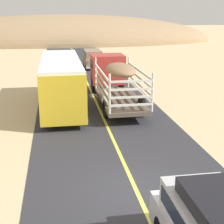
{
  "coord_description": "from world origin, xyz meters",
  "views": [
    {
      "loc": [
        -2.66,
        -10.75,
        6.34
      ],
      "look_at": [
        0.0,
        5.31,
        1.36
      ],
      "focal_mm": 54.48,
      "sensor_mm": 36.0,
      "label": 1
    }
  ],
  "objects": [
    {
      "name": "ground_plane",
      "position": [
        0.0,
        0.0,
        0.0
      ],
      "size": [
        240.0,
        240.0,
        0.0
      ],
      "primitive_type": "plane",
      "color": "#CCB284"
    },
    {
      "name": "road_surface",
      "position": [
        0.0,
        0.0,
        0.01
      ],
      "size": [
        8.0,
        120.0,
        0.02
      ],
      "primitive_type": "cube",
      "color": "#2D2D33",
      "rests_on": "ground"
    },
    {
      "name": "road_centre_line",
      "position": [
        0.0,
        0.0,
        0.02
      ],
      "size": [
        0.16,
        117.6,
        0.0
      ],
      "primitive_type": "cube",
      "color": "#D8CC4C",
      "rests_on": "road_surface"
    },
    {
      "name": "livestock_truck",
      "position": [
        1.29,
        13.1,
        1.79
      ],
      "size": [
        2.53,
        9.7,
        3.02
      ],
      "color": "#B2332D",
      "rests_on": "road_surface"
    },
    {
      "name": "bus",
      "position": [
        -2.38,
        11.39,
        1.75
      ],
      "size": [
        2.54,
        10.0,
        3.21
      ],
      "color": "gold",
      "rests_on": "road_surface"
    },
    {
      "name": "car_far",
      "position": [
        1.4,
        26.89,
        1.09
      ],
      "size": [
        1.9,
        4.62,
        1.93
      ],
      "color": "#8C7259",
      "rests_on": "road_surface"
    },
    {
      "name": "distant_hill",
      "position": [
        -1.0,
        57.61,
        0.0
      ],
      "size": [
        59.91,
        22.47,
        10.54
      ],
      "primitive_type": "ellipsoid",
      "color": "#997C5A",
      "rests_on": "ground"
    }
  ]
}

